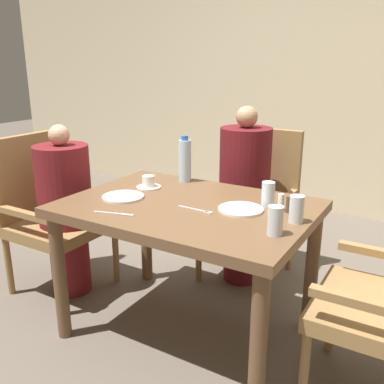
{
  "coord_description": "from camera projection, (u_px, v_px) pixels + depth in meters",
  "views": [
    {
      "loc": [
        1.04,
        -1.71,
        1.4
      ],
      "look_at": [
        0.0,
        0.04,
        0.78
      ],
      "focal_mm": 40.0,
      "sensor_mm": 36.0,
      "label": 1
    }
  ],
  "objects": [
    {
      "name": "ground_plane",
      "position": [
        188.0,
        330.0,
        2.32
      ],
      "size": [
        16.0,
        16.0,
        0.0
      ],
      "primitive_type": "plane",
      "color": "#60564C"
    },
    {
      "name": "wall_back",
      "position": [
        324.0,
        61.0,
        3.86
      ],
      "size": [
        8.0,
        0.06,
        2.8
      ],
      "color": "beige",
      "rests_on": "ground_plane"
    },
    {
      "name": "dining_table",
      "position": [
        188.0,
        223.0,
        2.14
      ],
      "size": [
        1.21,
        0.86,
        0.73
      ],
      "color": "brown",
      "rests_on": "ground_plane"
    },
    {
      "name": "chair_left_side",
      "position": [
        49.0,
        209.0,
        2.67
      ],
      "size": [
        0.53,
        0.53,
        0.97
      ],
      "color": "olive",
      "rests_on": "ground_plane"
    },
    {
      "name": "diner_in_left_chair",
      "position": [
        66.0,
        209.0,
        2.59
      ],
      "size": [
        0.32,
        0.32,
        1.06
      ],
      "color": "maroon",
      "rests_on": "ground_plane"
    },
    {
      "name": "chair_far_side",
      "position": [
        253.0,
        199.0,
        2.86
      ],
      "size": [
        0.53,
        0.53,
        0.97
      ],
      "color": "olive",
      "rests_on": "ground_plane"
    },
    {
      "name": "diner_in_far_chair",
      "position": [
        244.0,
        195.0,
        2.72
      ],
      "size": [
        0.32,
        0.32,
        1.15
      ],
      "color": "#5B1419",
      "rests_on": "ground_plane"
    },
    {
      "name": "plate_main_left",
      "position": [
        241.0,
        209.0,
        2.01
      ],
      "size": [
        0.21,
        0.21,
        0.01
      ],
      "color": "white",
      "rests_on": "dining_table"
    },
    {
      "name": "plate_main_right",
      "position": [
        123.0,
        197.0,
        2.2
      ],
      "size": [
        0.21,
        0.21,
        0.01
      ],
      "color": "white",
      "rests_on": "dining_table"
    },
    {
      "name": "teacup_with_saucer",
      "position": [
        149.0,
        183.0,
        2.37
      ],
      "size": [
        0.13,
        0.13,
        0.07
      ],
      "color": "white",
      "rests_on": "dining_table"
    },
    {
      "name": "water_bottle",
      "position": [
        185.0,
        160.0,
        2.47
      ],
      "size": [
        0.07,
        0.07,
        0.27
      ],
      "color": "silver",
      "rests_on": "dining_table"
    },
    {
      "name": "glass_tall_near",
      "position": [
        268.0,
        194.0,
        2.06
      ],
      "size": [
        0.06,
        0.06,
        0.12
      ],
      "color": "silver",
      "rests_on": "dining_table"
    },
    {
      "name": "glass_tall_mid",
      "position": [
        297.0,
        209.0,
        1.85
      ],
      "size": [
        0.06,
        0.06,
        0.12
      ],
      "color": "silver",
      "rests_on": "dining_table"
    },
    {
      "name": "glass_tall_far",
      "position": [
        275.0,
        221.0,
        1.72
      ],
      "size": [
        0.06,
        0.06,
        0.12
      ],
      "color": "silver",
      "rests_on": "dining_table"
    },
    {
      "name": "salt_shaker",
      "position": [
        281.0,
        203.0,
        2.0
      ],
      "size": [
        0.03,
        0.03,
        0.08
      ],
      "color": "white",
      "rests_on": "dining_table"
    },
    {
      "name": "pepper_shaker",
      "position": [
        289.0,
        204.0,
        1.98
      ],
      "size": [
        0.03,
        0.03,
        0.08
      ],
      "color": "#4C3D2D",
      "rests_on": "dining_table"
    },
    {
      "name": "fork_beside_plate",
      "position": [
        199.0,
        210.0,
        2.01
      ],
      "size": [
        0.19,
        0.03,
        0.0
      ],
      "color": "silver",
      "rests_on": "dining_table"
    },
    {
      "name": "knife_beside_plate",
      "position": [
        115.0,
        214.0,
        1.97
      ],
      "size": [
        0.19,
        0.07,
        0.0
      ],
      "color": "silver",
      "rests_on": "dining_table"
    }
  ]
}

